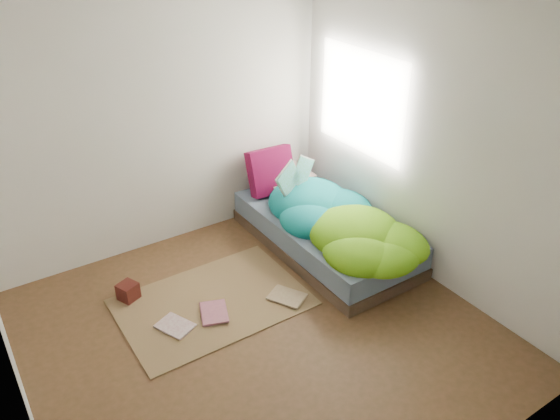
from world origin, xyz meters
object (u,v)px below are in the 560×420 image
object	(u,v)px
floor_book_b	(201,315)
wooden_box	(128,291)
pillow_magenta	(271,171)
bed	(325,233)
floor_book_a	(166,334)
open_book	(296,166)

from	to	relation	value
floor_book_b	wooden_box	bearing A→B (deg)	147.46
pillow_magenta	wooden_box	bearing A→B (deg)	-161.54
bed	floor_book_a	bearing A→B (deg)	-169.80
wooden_box	floor_book_a	distance (m)	0.63
bed	pillow_magenta	world-z (taller)	pillow_magenta
bed	open_book	size ratio (longest dim) A/B	4.30
floor_book_a	wooden_box	bearing A→B (deg)	74.12
pillow_magenta	floor_book_a	bearing A→B (deg)	-144.08
wooden_box	pillow_magenta	bearing A→B (deg)	15.48
floor_book_a	floor_book_b	size ratio (longest dim) A/B	0.98
floor_book_b	pillow_magenta	bearing A→B (deg)	58.08
open_book	floor_book_a	world-z (taller)	open_book
pillow_magenta	open_book	xyz separation A→B (m)	(0.00, -0.47, 0.24)
pillow_magenta	floor_book_a	xyz separation A→B (m)	(-1.74, -1.13, -0.56)
bed	floor_book_b	xyz separation A→B (m)	(-1.54, -0.29, -0.14)
wooden_box	bed	bearing A→B (deg)	-8.19
pillow_magenta	bed	bearing A→B (deg)	-77.09
pillow_magenta	wooden_box	size ratio (longest dim) A/B	3.18
bed	open_book	world-z (taller)	open_book
pillow_magenta	wooden_box	xyz separation A→B (m)	(-1.83, -0.51, -0.50)
floor_book_b	floor_book_a	bearing A→B (deg)	-150.74
bed	floor_book_a	world-z (taller)	bed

